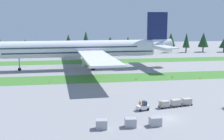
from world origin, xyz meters
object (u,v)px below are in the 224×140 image
Objects in this scene: cargo_dolly_second at (176,102)px; uld_container_0 at (101,124)px; ground_crew_marshaller at (162,104)px; uld_container_2 at (155,121)px; cargo_dolly_lead at (164,104)px; taxiway_marker_0 at (172,77)px; baggage_tug at (143,107)px; cargo_dolly_third at (187,101)px; taxiway_marker_3 at (200,78)px; taxiway_marker_1 at (136,79)px; uld_container_1 at (130,122)px; airliner at (86,49)px; taxiway_marker_2 at (50,82)px; ground_crew_loader at (140,104)px.

uld_container_0 is (-17.78, -10.64, -0.11)m from cargo_dolly_second.
ground_crew_marshaller reaches higher than uld_container_2.
cargo_dolly_lead is 35.41m from taxiway_marker_0.
baggage_tug reaches higher than uld_container_0.
cargo_dolly_second is 2.90m from cargo_dolly_third.
baggage_tug is 4.85× the size of taxiway_marker_3.
uld_container_0 is (-14.21, -9.62, -0.13)m from ground_crew_marshaller.
baggage_tug is 4.62× the size of taxiway_marker_0.
baggage_tug is at bearing -132.49° from taxiway_marker_3.
taxiway_marker_1 is at bearing 68.01° from uld_container_0.
cargo_dolly_third is 1.41× the size of ground_crew_marshaller.
cargo_dolly_third is at bearing 35.85° from uld_container_1.
uld_container_0 is 3.30× the size of taxiway_marker_0.
cargo_dolly_lead is at bearing -168.99° from airliner.
taxiway_marker_2 is at bearing 179.68° from taxiway_marker_1.
airliner is 34.63× the size of cargo_dolly_lead.
ground_crew_loader is (-8.06, 0.06, 0.03)m from cargo_dolly_second.
baggage_tug is at bearing 90.00° from cargo_dolly_third.
cargo_dolly_second is 1.41× the size of ground_crew_marshaller.
ground_crew_marshaller is at bearing -94.13° from taxiway_marker_1.
taxiway_marker_0 reaches higher than taxiway_marker_3.
uld_container_1 is at bearing -129.56° from taxiway_marker_3.
airliner is 34.63× the size of cargo_dolly_third.
taxiway_marker_0 is at bearing 47.90° from ground_crew_marshaller.
cargo_dolly_second is at bearing -124.60° from taxiway_marker_3.
taxiway_marker_3 is at bearing 34.20° from ground_crew_marshaller.
ground_crew_marshaller is at bearing 94.70° from cargo_dolly_second.
cargo_dolly_third is (5.69, 1.12, 0.00)m from cargo_dolly_lead.
cargo_dolly_lead reaches higher than taxiway_marker_1.
cargo_dolly_third is at bearing -105.35° from taxiway_marker_0.
cargo_dolly_third is 1.22× the size of uld_container_0.
uld_container_2 is 41.39m from taxiway_marker_1.
ground_crew_loader is (-5.22, 0.62, 0.03)m from cargo_dolly_lead.
taxiway_marker_1 is at bearing -152.06° from airliner.
cargo_dolly_third is 43.10m from taxiway_marker_2.
ground_crew_loader is (7.23, -54.66, -6.94)m from airliner.
ground_crew_marshaller reaches higher than taxiway_marker_2.
taxiway_marker_0 is (19.49, 31.78, -0.64)m from ground_crew_loader.
airliner is 48.74× the size of ground_crew_marshaller.
uld_container_1 is at bearing -119.52° from taxiway_marker_0.
airliner is 30.26× the size of baggage_tug.
cargo_dolly_second is (7.78, 1.53, 0.10)m from baggage_tug.
uld_container_1 is (-15.44, -11.16, -0.12)m from cargo_dolly_third.
cargo_dolly_second is 13.39m from uld_container_2.
uld_container_1 reaches higher than taxiway_marker_1.
taxiway_marker_0 is 8.80m from taxiway_marker_3.
taxiway_marker_2 is 47.83m from taxiway_marker_3.
taxiway_marker_1 is (16.46, 40.77, -0.52)m from uld_container_0.
uld_container_1 reaches higher than cargo_dolly_second.
cargo_dolly_lead reaches higher than taxiway_marker_2.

